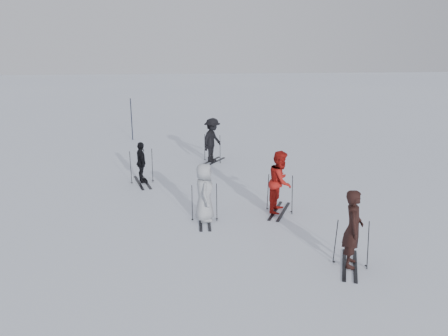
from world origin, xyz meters
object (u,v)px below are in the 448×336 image
at_px(skier_near_dark, 353,230).
at_px(skier_uphill_far, 212,141).
at_px(skier_grey, 204,193).
at_px(skier_uphill_left, 141,163).
at_px(piste_marker, 132,119).
at_px(skier_red, 280,182).

distance_m(skier_near_dark, skier_uphill_far, 10.02).
bearing_deg(skier_uphill_far, skier_grey, -151.69).
relative_size(skier_grey, skier_uphill_left, 1.13).
height_order(skier_uphill_left, skier_uphill_far, skier_uphill_far).
height_order(skier_near_dark, piste_marker, piste_marker).
bearing_deg(skier_near_dark, skier_grey, 68.01).
distance_m(skier_red, skier_uphill_far, 6.34).
relative_size(skier_near_dark, skier_uphill_far, 0.97).
bearing_deg(skier_uphill_left, piste_marker, -6.65).
height_order(skier_uphill_far, piste_marker, piste_marker).
height_order(skier_red, skier_grey, skier_red).
height_order(skier_uphill_left, piste_marker, piste_marker).
distance_m(skier_grey, skier_uphill_left, 4.44).
relative_size(skier_red, piste_marker, 0.86).
xyz_separation_m(skier_red, skier_grey, (-2.39, -0.49, -0.10)).
bearing_deg(skier_uphill_far, skier_uphill_left, 167.97).
bearing_deg(piste_marker, skier_near_dark, -65.58).
distance_m(skier_red, skier_grey, 2.45).
relative_size(skier_red, skier_uphill_left, 1.25).
xyz_separation_m(skier_near_dark, skier_uphill_far, (-2.62, 9.67, 0.03)).
bearing_deg(skier_red, piste_marker, 52.60).
bearing_deg(skier_near_dark, skier_red, 35.41).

